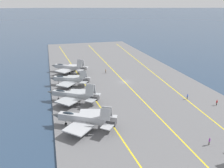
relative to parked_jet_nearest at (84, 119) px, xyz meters
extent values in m
plane|color=navy|center=(30.52, -20.24, -2.78)|extent=(2000.00, 2000.00, 0.00)
cube|color=slate|center=(30.52, -20.24, -2.58)|extent=(183.76, 55.09, 0.40)
cube|color=yellow|center=(30.52, -35.39, -2.37)|extent=(165.07, 11.03, 0.01)
cube|color=yellow|center=(30.52, -20.24, -2.37)|extent=(165.39, 0.36, 0.01)
cube|color=yellow|center=(30.52, -5.09, -2.37)|extent=(165.10, 10.41, 0.01)
cube|color=#A8AAAF|center=(0.19, 0.33, 0.03)|extent=(7.72, 11.67, 1.73)
cone|color=#5B5E60|center=(3.81, 6.61, 0.03)|extent=(2.60, 2.86, 1.64)
cube|color=#38383A|center=(-3.51, -6.09, 0.03)|extent=(2.73, 2.75, 1.47)
ellipsoid|color=#232D38|center=(2.08, 3.62, 0.85)|extent=(2.34, 3.10, 0.95)
cube|color=#A8AAAF|center=(-3.23, 1.81, -0.54)|extent=(7.83, 7.82, 0.28)
cube|color=#A8AAAF|center=(3.19, -1.88, -0.54)|extent=(6.94, 6.74, 0.28)
cube|color=#A8AAAF|center=(-3.63, -4.47, 2.31)|extent=(1.94, 2.48, 2.80)
cube|color=#A8AAAF|center=(-2.05, -5.38, 2.31)|extent=(1.94, 2.48, 2.80)
cube|color=#A8AAAF|center=(-5.22, -4.52, 0.03)|extent=(3.66, 3.61, 0.20)
cube|color=#A8AAAF|center=(-1.30, -6.79, 0.03)|extent=(3.44, 3.17, 0.20)
cylinder|color=#B2B2B7|center=(2.50, 4.35, -1.61)|extent=(0.16, 0.16, 1.54)
cylinder|color=black|center=(2.50, 4.35, -2.08)|extent=(0.49, 0.63, 0.60)
cylinder|color=#B2B2B7|center=(-1.49, -0.16, -1.61)|extent=(0.16, 0.16, 1.54)
cylinder|color=black|center=(-1.49, -0.16, -2.08)|extent=(0.49, 0.63, 0.60)
cylinder|color=#B2B2B7|center=(0.61, -1.37, -1.61)|extent=(0.16, 0.16, 1.54)
cylinder|color=black|center=(0.61, -1.37, -2.08)|extent=(0.49, 0.63, 0.60)
cube|color=#9EA3A8|center=(16.57, 1.27, -0.03)|extent=(8.25, 11.70, 1.53)
cone|color=#5B5E60|center=(20.61, 7.59, -0.03)|extent=(2.54, 2.84, 1.45)
cube|color=#38383A|center=(12.43, -5.20, -0.03)|extent=(2.61, 2.71, 1.30)
ellipsoid|color=#232D38|center=(18.69, 4.58, 0.69)|extent=(2.40, 3.10, 0.84)
cube|color=#9EA3A8|center=(13.40, 2.78, -0.53)|extent=(7.80, 7.79, 0.28)
cube|color=#9EA3A8|center=(19.27, -0.98, -0.53)|extent=(6.94, 7.03, 0.28)
cube|color=#9EA3A8|center=(12.51, -3.59, 2.38)|extent=(2.15, 2.59, 3.25)
cube|color=#9EA3A8|center=(13.86, -4.45, 2.38)|extent=(2.15, 2.59, 3.25)
cube|color=#9EA3A8|center=(10.89, -3.59, -0.03)|extent=(3.71, 3.69, 0.20)
cube|color=#9EA3A8|center=(14.54, -5.92, -0.03)|extent=(3.52, 3.33, 0.20)
cylinder|color=#B2B2B7|center=(19.16, 5.31, -1.59)|extent=(0.16, 0.16, 1.58)
cylinder|color=black|center=(19.16, 5.31, -2.08)|extent=(0.51, 0.62, 0.60)
cylinder|color=#B2B2B7|center=(14.96, 0.75, -1.59)|extent=(0.16, 0.16, 1.58)
cylinder|color=black|center=(14.96, 0.75, -2.08)|extent=(0.51, 0.62, 0.60)
cylinder|color=#B2B2B7|center=(16.77, -0.41, -1.59)|extent=(0.16, 0.16, 1.58)
cylinder|color=black|center=(16.77, -0.41, -2.08)|extent=(0.51, 0.62, 0.60)
cube|color=#9EA3A8|center=(32.03, 0.72, 0.00)|extent=(6.39, 10.93, 1.61)
cone|color=#5B5E60|center=(34.90, 6.66, 0.00)|extent=(2.31, 2.60, 1.53)
cube|color=#38383A|center=(29.09, -5.36, 0.00)|extent=(2.47, 2.46, 1.37)
ellipsoid|color=#232D38|center=(33.53, 3.83, 0.77)|extent=(2.00, 2.87, 0.88)
cube|color=#9EA3A8|center=(28.54, 1.98, -0.52)|extent=(7.57, 7.46, 0.28)
cube|color=#9EA3A8|center=(35.18, -1.23, -0.52)|extent=(6.65, 5.99, 0.28)
cube|color=#9EA3A8|center=(28.86, -3.89, 2.13)|extent=(1.69, 2.30, 2.62)
cube|color=#9EA3A8|center=(30.38, -4.62, 2.13)|extent=(1.69, 2.30, 2.62)
cube|color=#9EA3A8|center=(27.31, -3.99, 0.00)|extent=(3.53, 3.38, 0.20)
cube|color=#9EA3A8|center=(31.27, -5.91, 0.00)|extent=(3.28, 2.83, 0.20)
cylinder|color=#B2B2B7|center=(33.87, 4.52, -1.59)|extent=(0.16, 0.16, 1.58)
cylinder|color=black|center=(33.87, 4.52, -2.08)|extent=(0.46, 0.64, 0.60)
cylinder|color=#B2B2B7|center=(30.51, 0.17, -1.59)|extent=(0.16, 0.16, 1.58)
cylinder|color=black|center=(30.51, 0.17, -2.08)|extent=(0.46, 0.64, 0.60)
cylinder|color=#B2B2B7|center=(32.54, -0.81, -1.59)|extent=(0.16, 0.16, 1.58)
cylinder|color=black|center=(32.54, -0.81, -2.08)|extent=(0.46, 0.64, 0.60)
cube|color=#A8AAAF|center=(48.93, -0.46, 0.00)|extent=(8.64, 11.19, 1.53)
cone|color=#5B5E60|center=(53.23, 5.52, 0.00)|extent=(2.58, 2.80, 1.46)
cube|color=#38383A|center=(44.53, -6.59, 0.00)|extent=(2.63, 2.70, 1.30)
ellipsoid|color=#232D38|center=(51.18, 2.67, 0.73)|extent=(2.48, 3.00, 0.84)
cube|color=#A8AAAF|center=(45.69, 1.34, -0.49)|extent=(7.96, 8.00, 0.28)
cube|color=#A8AAAF|center=(51.68, -2.96, -0.49)|extent=(7.45, 7.26, 0.28)
cube|color=#A8AAAF|center=(44.68, -5.00, 2.35)|extent=(2.18, 2.51, 3.11)
cube|color=#A8AAAF|center=(45.99, -5.94, 2.35)|extent=(2.18, 2.51, 3.11)
cube|color=#A8AAAF|center=(43.08, -4.91, 0.00)|extent=(3.67, 3.68, 0.20)
cube|color=#A8AAAF|center=(46.59, -7.43, 0.00)|extent=(3.56, 3.38, 0.20)
cylinder|color=#B2B2B7|center=(51.68, 3.36, -1.57)|extent=(0.16, 0.16, 1.62)
cylinder|color=black|center=(51.68, 3.36, -2.08)|extent=(0.53, 0.62, 0.60)
cylinder|color=#B2B2B7|center=(47.31, -0.88, -1.57)|extent=(0.16, 0.16, 1.62)
cylinder|color=black|center=(47.31, -0.88, -2.08)|extent=(0.53, 0.62, 0.60)
cylinder|color=#B2B2B7|center=(49.06, -2.13, -1.57)|extent=(0.16, 0.16, 1.62)
cylinder|color=black|center=(49.06, -2.13, -2.08)|extent=(0.53, 0.62, 0.60)
cylinder|color=#383328|center=(43.36, -15.93, -1.92)|extent=(0.24, 0.24, 0.91)
cube|color=brown|center=(43.36, -15.93, -1.16)|extent=(0.46, 0.40, 0.62)
sphere|color=tan|center=(43.36, -15.93, -0.72)|extent=(0.22, 0.22, 0.22)
sphere|color=brown|center=(43.36, -15.93, -0.66)|extent=(0.24, 0.24, 0.24)
cylinder|color=#383328|center=(2.74, -40.30, -1.94)|extent=(0.24, 0.24, 0.87)
cube|color=red|center=(2.74, -40.30, -1.22)|extent=(0.40, 0.46, 0.58)
sphere|color=beige|center=(2.74, -40.30, -0.79)|extent=(0.22, 0.22, 0.22)
sphere|color=red|center=(2.74, -40.30, -0.73)|extent=(0.24, 0.24, 0.24)
cylinder|color=#4C473D|center=(-14.58, -25.06, -1.92)|extent=(0.24, 0.24, 0.91)
cube|color=purple|center=(-14.58, -25.06, -1.19)|extent=(0.43, 0.46, 0.56)
sphere|color=tan|center=(-14.58, -25.06, -0.78)|extent=(0.22, 0.22, 0.22)
sphere|color=purple|center=(-14.58, -25.06, -0.72)|extent=(0.24, 0.24, 0.24)
cylinder|color=#4C473D|center=(9.13, -34.36, -1.96)|extent=(0.24, 0.24, 0.83)
cube|color=#284CB2|center=(9.13, -34.36, -1.25)|extent=(0.42, 0.46, 0.58)
sphere|color=beige|center=(9.13, -34.36, -0.83)|extent=(0.22, 0.22, 0.22)
sphere|color=#284CB2|center=(9.13, -34.36, -0.77)|extent=(0.24, 0.24, 0.24)
camera|label=1|loc=(-51.81, 6.81, 27.39)|focal=38.00mm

